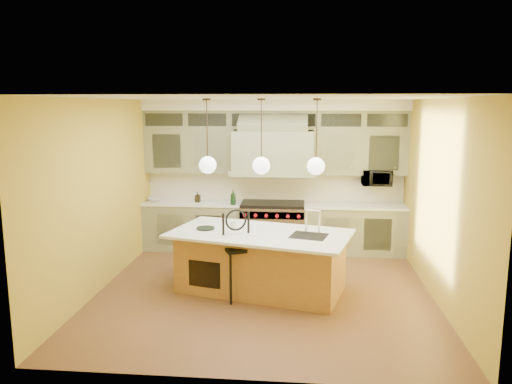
# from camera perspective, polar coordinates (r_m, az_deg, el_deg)

# --- Properties ---
(floor) EXTENTS (5.00, 5.00, 0.00)m
(floor) POSITION_cam_1_polar(r_m,az_deg,el_deg) (7.75, 0.93, -11.27)
(floor) COLOR brown
(floor) RESTS_ON ground
(ceiling) EXTENTS (5.00, 5.00, 0.00)m
(ceiling) POSITION_cam_1_polar(r_m,az_deg,el_deg) (7.23, 0.99, 10.71)
(ceiling) COLOR white
(ceiling) RESTS_ON wall_back
(wall_back) EXTENTS (5.00, 0.00, 5.00)m
(wall_back) POSITION_cam_1_polar(r_m,az_deg,el_deg) (9.81, 2.08, 2.00)
(wall_back) COLOR gold
(wall_back) RESTS_ON ground
(wall_front) EXTENTS (5.00, 0.00, 5.00)m
(wall_front) POSITION_cam_1_polar(r_m,az_deg,el_deg) (4.93, -1.27, -6.00)
(wall_front) COLOR gold
(wall_front) RESTS_ON ground
(wall_left) EXTENTS (0.00, 5.00, 5.00)m
(wall_left) POSITION_cam_1_polar(r_m,az_deg,el_deg) (7.94, -17.34, -0.33)
(wall_left) COLOR gold
(wall_left) RESTS_ON ground
(wall_right) EXTENTS (0.00, 5.00, 5.00)m
(wall_right) POSITION_cam_1_polar(r_m,az_deg,el_deg) (7.59, 20.14, -0.95)
(wall_right) COLOR gold
(wall_right) RESTS_ON ground
(back_cabinetry) EXTENTS (5.00, 0.77, 2.90)m
(back_cabinetry) POSITION_cam_1_polar(r_m,az_deg,el_deg) (9.55, 1.98, 1.66)
(back_cabinetry) COLOR #757A5B
(back_cabinetry) RESTS_ON floor
(range) EXTENTS (1.20, 0.74, 0.96)m
(range) POSITION_cam_1_polar(r_m,az_deg,el_deg) (9.65, 1.92, -3.97)
(range) COLOR silver
(range) RESTS_ON floor
(kitchen_island) EXTENTS (2.90, 2.01, 1.35)m
(kitchen_island) POSITION_cam_1_polar(r_m,az_deg,el_deg) (7.65, 0.62, -7.81)
(kitchen_island) COLOR #9F6338
(kitchen_island) RESTS_ON floor
(counter_stool) EXTENTS (0.60, 0.60, 1.30)m
(counter_stool) POSITION_cam_1_polar(r_m,az_deg,el_deg) (7.29, -1.95, -6.45)
(counter_stool) COLOR black
(counter_stool) RESTS_ON floor
(microwave) EXTENTS (0.54, 0.37, 0.30)m
(microwave) POSITION_cam_1_polar(r_m,az_deg,el_deg) (9.65, 13.63, 1.60)
(microwave) COLOR black
(microwave) RESTS_ON back_cabinetry
(oil_bottle_a) EXTENTS (0.12, 0.12, 0.29)m
(oil_bottle_a) POSITION_cam_1_polar(r_m,az_deg,el_deg) (9.40, -2.63, -0.62)
(oil_bottle_a) COLOR black
(oil_bottle_a) RESTS_ON back_cabinetry
(oil_bottle_b) EXTENTS (0.11, 0.11, 0.20)m
(oil_bottle_b) POSITION_cam_1_polar(r_m,az_deg,el_deg) (9.73, -6.67, -0.57)
(oil_bottle_b) COLOR black
(oil_bottle_b) RESTS_ON back_cabinetry
(fruit_bowl) EXTENTS (0.31, 0.31, 0.07)m
(fruit_bowl) POSITION_cam_1_polar(r_m,az_deg,el_deg) (9.95, -11.40, -0.84)
(fruit_bowl) COLOR beige
(fruit_bowl) RESTS_ON back_cabinetry
(cup) EXTENTS (0.11, 0.11, 0.10)m
(cup) POSITION_cam_1_polar(r_m,az_deg,el_deg) (7.74, -2.61, -3.78)
(cup) COLOR silver
(cup) RESTS_ON kitchen_island
(pendant_left) EXTENTS (0.26, 0.26, 1.11)m
(pendant_left) POSITION_cam_1_polar(r_m,az_deg,el_deg) (7.45, -5.55, 3.31)
(pendant_left) COLOR #2D2319
(pendant_left) RESTS_ON ceiling
(pendant_center) EXTENTS (0.26, 0.26, 1.11)m
(pendant_center) POSITION_cam_1_polar(r_m,az_deg,el_deg) (7.34, 0.60, 3.26)
(pendant_center) COLOR #2D2319
(pendant_center) RESTS_ON ceiling
(pendant_right) EXTENTS (0.26, 0.26, 1.11)m
(pendant_right) POSITION_cam_1_polar(r_m,az_deg,el_deg) (7.32, 6.87, 3.17)
(pendant_right) COLOR #2D2319
(pendant_right) RESTS_ON ceiling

